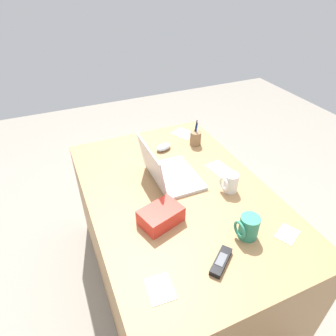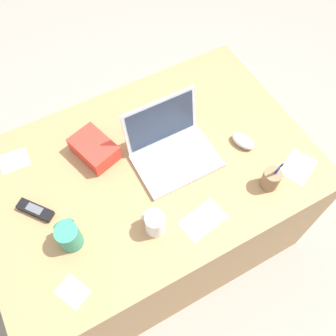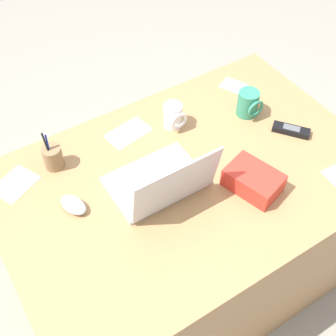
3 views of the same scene
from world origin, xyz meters
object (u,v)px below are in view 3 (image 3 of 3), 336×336
coffee_mug_tall (248,104)px  cordless_phone (291,130)px  laptop (162,182)px  computer_mouse (73,205)px  coffee_mug_white (174,116)px  pen_holder (53,157)px  snack_bag (253,180)px

coffee_mug_tall → cordless_phone: 0.20m
laptop → computer_mouse: (0.29, -0.10, -0.03)m
laptop → cordless_phone: laptop is taller
computer_mouse → coffee_mug_white: (-0.50, -0.16, 0.03)m
computer_mouse → coffee_mug_tall: (-0.79, -0.06, 0.04)m
cordless_phone → coffee_mug_tall: bearing=-66.3°
laptop → coffee_mug_tall: size_ratio=3.05×
computer_mouse → cordless_phone: (-0.87, 0.12, -0.01)m
cordless_phone → laptop: bearing=-2.4°
laptop → computer_mouse: size_ratio=3.09×
coffee_mug_tall → computer_mouse: bearing=4.1°
laptop → pen_holder: size_ratio=1.99×
laptop → computer_mouse: 0.31m
laptop → coffee_mug_white: size_ratio=3.25×
snack_bag → laptop: bearing=-29.4°
pen_holder → computer_mouse: bearing=84.2°
cordless_phone → pen_holder: size_ratio=0.85×
pen_holder → coffee_mug_white: bearing=173.5°
coffee_mug_tall → pen_holder: (0.77, -0.16, -0.01)m
coffee_mug_tall → snack_bag: coffee_mug_tall is taller
laptop → computer_mouse: bearing=-18.2°
computer_mouse → cordless_phone: bearing=153.1°
snack_bag → pen_holder: bearing=-40.4°
laptop → pen_holder: laptop is taller
pen_holder → snack_bag: pen_holder is taller
computer_mouse → pen_holder: (-0.02, -0.21, 0.03)m
laptop → coffee_mug_tall: laptop is taller
computer_mouse → coffee_mug_tall: 0.80m
laptop → coffee_mug_tall: 0.53m
snack_bag → cordless_phone: bearing=-156.5°
cordless_phone → coffee_mug_white: bearing=-37.0°
laptop → cordless_phone: (-0.58, 0.02, -0.03)m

